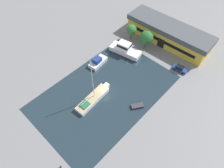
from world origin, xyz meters
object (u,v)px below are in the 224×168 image
at_px(sailboat_moored, 93,99).
at_px(cabin_boat, 98,62).
at_px(warehouse_building, 168,33).
at_px(parked_car, 180,69).
at_px(quay_tree_near_building, 146,38).
at_px(quay_tree_by_water, 131,30).
at_px(motor_cruiser, 125,50).
at_px(small_dinghy, 137,106).

bearing_deg(sailboat_moored, cabin_boat, 125.86).
relative_size(warehouse_building, parked_car, 6.48).
distance_m(quay_tree_near_building, quay_tree_by_water, 6.32).
distance_m(parked_car, motor_cruiser, 17.68).
bearing_deg(cabin_boat, quay_tree_near_building, 61.88).
height_order(quay_tree_near_building, sailboat_moored, sailboat_moored).
distance_m(quay_tree_near_building, parked_car, 14.10).
relative_size(quay_tree_by_water, small_dinghy, 1.58).
xyz_separation_m(sailboat_moored, cabin_boat, (-8.65, 10.14, 0.15)).
bearing_deg(quay_tree_near_building, sailboat_moored, -83.93).
bearing_deg(quay_tree_near_building, quay_tree_by_water, 177.68).
relative_size(quay_tree_by_water, sailboat_moored, 0.36).
bearing_deg(quay_tree_by_water, sailboat_moored, -70.90).
relative_size(warehouse_building, quay_tree_by_water, 5.26).
bearing_deg(sailboat_moored, quay_tree_by_water, 104.51).
relative_size(warehouse_building, motor_cruiser, 2.69).
relative_size(warehouse_building, sailboat_moored, 1.89).
xyz_separation_m(small_dinghy, cabin_boat, (-18.43, 3.65, 0.59)).
height_order(warehouse_building, cabin_boat, warehouse_building).
bearing_deg(cabin_boat, small_dinghy, -18.80).
height_order(quay_tree_near_building, cabin_boat, quay_tree_near_building).
xyz_separation_m(warehouse_building, sailboat_moored, (-0.48, -33.70, -2.38)).
bearing_deg(motor_cruiser, parked_car, -83.29).
xyz_separation_m(warehouse_building, quay_tree_by_water, (-9.54, -7.55, 0.62)).
bearing_deg(quay_tree_near_building, parked_car, -3.95).
height_order(quay_tree_by_water, small_dinghy, quay_tree_by_water).
height_order(quay_tree_by_water, cabin_boat, quay_tree_by_water).
relative_size(parked_car, small_dinghy, 1.28).
height_order(motor_cruiser, small_dinghy, motor_cruiser).
bearing_deg(small_dinghy, motor_cruiser, 174.10).
relative_size(small_dinghy, cabin_boat, 0.54).
distance_m(sailboat_moored, cabin_boat, 13.33).
height_order(quay_tree_near_building, quay_tree_by_water, quay_tree_near_building).
bearing_deg(parked_car, quay_tree_near_building, -103.10).
height_order(quay_tree_near_building, parked_car, quay_tree_near_building).
distance_m(quay_tree_near_building, sailboat_moored, 26.26).
relative_size(motor_cruiser, small_dinghy, 3.08).
distance_m(quay_tree_near_building, small_dinghy, 23.41).
xyz_separation_m(quay_tree_near_building, small_dinghy, (12.53, -19.40, -3.84)).
bearing_deg(warehouse_building, motor_cruiser, -116.40).
bearing_deg(cabin_boat, sailboat_moored, -57.15).
bearing_deg(small_dinghy, cabin_boat, -157.39).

